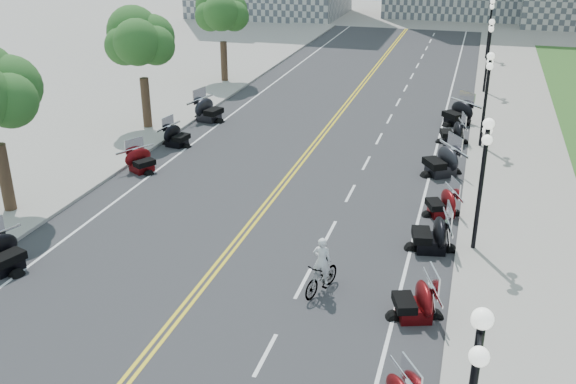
# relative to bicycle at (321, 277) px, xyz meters

# --- Properties ---
(ground) EXTENTS (160.00, 160.00, 0.00)m
(ground) POSITION_rel_bicycle_xyz_m (-3.91, 0.34, -0.56)
(ground) COLOR gray
(road) EXTENTS (16.00, 90.00, 0.01)m
(road) POSITION_rel_bicycle_xyz_m (-3.91, 10.34, -0.56)
(road) COLOR #333335
(road) RESTS_ON ground
(centerline_yellow_a) EXTENTS (0.12, 90.00, 0.00)m
(centerline_yellow_a) POSITION_rel_bicycle_xyz_m (-4.03, 10.34, -0.55)
(centerline_yellow_a) COLOR yellow
(centerline_yellow_a) RESTS_ON road
(centerline_yellow_b) EXTENTS (0.12, 90.00, 0.00)m
(centerline_yellow_b) POSITION_rel_bicycle_xyz_m (-3.79, 10.34, -0.55)
(centerline_yellow_b) COLOR yellow
(centerline_yellow_b) RESTS_ON road
(edge_line_north) EXTENTS (0.12, 90.00, 0.00)m
(edge_line_north) POSITION_rel_bicycle_xyz_m (2.49, 10.34, -0.55)
(edge_line_north) COLOR white
(edge_line_north) RESTS_ON road
(edge_line_south) EXTENTS (0.12, 90.00, 0.00)m
(edge_line_south) POSITION_rel_bicycle_xyz_m (-10.31, 10.34, -0.55)
(edge_line_south) COLOR white
(edge_line_south) RESTS_ON road
(lane_dash_5) EXTENTS (0.12, 2.00, 0.00)m
(lane_dash_5) POSITION_rel_bicycle_xyz_m (-0.71, -3.66, -0.55)
(lane_dash_5) COLOR white
(lane_dash_5) RESTS_ON road
(lane_dash_6) EXTENTS (0.12, 2.00, 0.00)m
(lane_dash_6) POSITION_rel_bicycle_xyz_m (-0.71, 0.34, -0.55)
(lane_dash_6) COLOR white
(lane_dash_6) RESTS_ON road
(lane_dash_7) EXTENTS (0.12, 2.00, 0.00)m
(lane_dash_7) POSITION_rel_bicycle_xyz_m (-0.71, 4.34, -0.55)
(lane_dash_7) COLOR white
(lane_dash_7) RESTS_ON road
(lane_dash_8) EXTENTS (0.12, 2.00, 0.00)m
(lane_dash_8) POSITION_rel_bicycle_xyz_m (-0.71, 8.34, -0.55)
(lane_dash_8) COLOR white
(lane_dash_8) RESTS_ON road
(lane_dash_9) EXTENTS (0.12, 2.00, 0.00)m
(lane_dash_9) POSITION_rel_bicycle_xyz_m (-0.71, 12.34, -0.55)
(lane_dash_9) COLOR white
(lane_dash_9) RESTS_ON road
(lane_dash_10) EXTENTS (0.12, 2.00, 0.00)m
(lane_dash_10) POSITION_rel_bicycle_xyz_m (-0.71, 16.34, -0.55)
(lane_dash_10) COLOR white
(lane_dash_10) RESTS_ON road
(lane_dash_11) EXTENTS (0.12, 2.00, 0.00)m
(lane_dash_11) POSITION_rel_bicycle_xyz_m (-0.71, 20.34, -0.55)
(lane_dash_11) COLOR white
(lane_dash_11) RESTS_ON road
(lane_dash_12) EXTENTS (0.12, 2.00, 0.00)m
(lane_dash_12) POSITION_rel_bicycle_xyz_m (-0.71, 24.34, -0.55)
(lane_dash_12) COLOR white
(lane_dash_12) RESTS_ON road
(lane_dash_13) EXTENTS (0.12, 2.00, 0.00)m
(lane_dash_13) POSITION_rel_bicycle_xyz_m (-0.71, 28.34, -0.55)
(lane_dash_13) COLOR white
(lane_dash_13) RESTS_ON road
(lane_dash_14) EXTENTS (0.12, 2.00, 0.00)m
(lane_dash_14) POSITION_rel_bicycle_xyz_m (-0.71, 32.34, -0.55)
(lane_dash_14) COLOR white
(lane_dash_14) RESTS_ON road
(lane_dash_15) EXTENTS (0.12, 2.00, 0.00)m
(lane_dash_15) POSITION_rel_bicycle_xyz_m (-0.71, 36.34, -0.55)
(lane_dash_15) COLOR white
(lane_dash_15) RESTS_ON road
(lane_dash_16) EXTENTS (0.12, 2.00, 0.00)m
(lane_dash_16) POSITION_rel_bicycle_xyz_m (-0.71, 40.34, -0.55)
(lane_dash_16) COLOR white
(lane_dash_16) RESTS_ON road
(lane_dash_17) EXTENTS (0.12, 2.00, 0.00)m
(lane_dash_17) POSITION_rel_bicycle_xyz_m (-0.71, 44.34, -0.55)
(lane_dash_17) COLOR white
(lane_dash_17) RESTS_ON road
(lane_dash_18) EXTENTS (0.12, 2.00, 0.00)m
(lane_dash_18) POSITION_rel_bicycle_xyz_m (-0.71, 48.34, -0.55)
(lane_dash_18) COLOR white
(lane_dash_18) RESTS_ON road
(lane_dash_19) EXTENTS (0.12, 2.00, 0.00)m
(lane_dash_19) POSITION_rel_bicycle_xyz_m (-0.71, 52.34, -0.55)
(lane_dash_19) COLOR white
(lane_dash_19) RESTS_ON road
(sidewalk_north) EXTENTS (5.00, 90.00, 0.15)m
(sidewalk_north) POSITION_rel_bicycle_xyz_m (6.59, 10.34, -0.49)
(sidewalk_north) COLOR #9E9991
(sidewalk_north) RESTS_ON ground
(sidewalk_south) EXTENTS (5.00, 90.00, 0.15)m
(sidewalk_south) POSITION_rel_bicycle_xyz_m (-14.41, 10.34, -0.49)
(sidewalk_south) COLOR #9E9991
(sidewalk_south) RESTS_ON ground
(street_lamp_2) EXTENTS (0.50, 1.20, 4.90)m
(street_lamp_2) POSITION_rel_bicycle_xyz_m (4.69, 4.34, 2.04)
(street_lamp_2) COLOR black
(street_lamp_2) RESTS_ON sidewalk_north
(street_lamp_3) EXTENTS (0.50, 1.20, 4.90)m
(street_lamp_3) POSITION_rel_bicycle_xyz_m (4.69, 16.34, 2.04)
(street_lamp_3) COLOR black
(street_lamp_3) RESTS_ON sidewalk_north
(street_lamp_4) EXTENTS (0.50, 1.20, 4.90)m
(street_lamp_4) POSITION_rel_bicycle_xyz_m (4.69, 28.34, 2.04)
(street_lamp_4) COLOR black
(street_lamp_4) RESTS_ON sidewalk_north
(street_lamp_5) EXTENTS (0.50, 1.20, 4.90)m
(street_lamp_5) POSITION_rel_bicycle_xyz_m (4.69, 40.34, 2.04)
(street_lamp_5) COLOR black
(street_lamp_5) RESTS_ON sidewalk_north
(tree_3) EXTENTS (4.80, 4.80, 9.20)m
(tree_3) POSITION_rel_bicycle_xyz_m (-13.91, 14.34, 4.19)
(tree_3) COLOR #235619
(tree_3) RESTS_ON sidewalk_south
(tree_4) EXTENTS (4.80, 4.80, 9.20)m
(tree_4) POSITION_rel_bicycle_xyz_m (-13.91, 26.34, 4.19)
(tree_4) COLOR #235619
(tree_4) RESTS_ON sidewalk_south
(motorcycle_n_5) EXTENTS (2.43, 2.43, 1.33)m
(motorcycle_n_5) POSITION_rel_bicycle_xyz_m (3.07, -0.60, 0.10)
(motorcycle_n_5) COLOR #590A0C
(motorcycle_n_5) RESTS_ON road
(motorcycle_n_6) EXTENTS (2.44, 2.44, 1.46)m
(motorcycle_n_6) POSITION_rel_bicycle_xyz_m (3.16, 3.98, 0.16)
(motorcycle_n_6) COLOR black
(motorcycle_n_6) RESTS_ON road
(motorcycle_n_7) EXTENTS (2.35, 2.35, 1.25)m
(motorcycle_n_7) POSITION_rel_bicycle_xyz_m (3.32, 7.16, 0.06)
(motorcycle_n_7) COLOR #590A0C
(motorcycle_n_7) RESTS_ON road
(motorcycle_n_8) EXTENTS (3.10, 3.10, 1.57)m
(motorcycle_n_8) POSITION_rel_bicycle_xyz_m (2.96, 11.78, 0.22)
(motorcycle_n_8) COLOR black
(motorcycle_n_8) RESTS_ON road
(motorcycle_n_9) EXTENTS (2.30, 2.30, 1.34)m
(motorcycle_n_9) POSITION_rel_bicycle_xyz_m (3.19, 16.79, 0.11)
(motorcycle_n_9) COLOR black
(motorcycle_n_9) RESTS_ON road
(motorcycle_n_10) EXTENTS (3.14, 3.14, 1.55)m
(motorcycle_n_10) POSITION_rel_bicycle_xyz_m (3.27, 20.34, 0.21)
(motorcycle_n_10) COLOR black
(motorcycle_n_10) RESTS_ON road
(motorcycle_s_5) EXTENTS (2.57, 2.57, 1.42)m
(motorcycle_s_5) POSITION_rel_bicycle_xyz_m (-10.94, -1.75, 0.15)
(motorcycle_s_5) COLOR black
(motorcycle_s_5) RESTS_ON road
(motorcycle_s_7) EXTENTS (2.45, 2.45, 1.26)m
(motorcycle_s_7) POSITION_rel_bicycle_xyz_m (-10.96, 8.13, 0.07)
(motorcycle_s_7) COLOR #590A0C
(motorcycle_s_7) RESTS_ON road
(motorcycle_s_8) EXTENTS (2.10, 2.10, 1.28)m
(motorcycle_s_8) POSITION_rel_bicycle_xyz_m (-10.97, 12.06, 0.08)
(motorcycle_s_8) COLOR black
(motorcycle_s_8) RESTS_ON road
(motorcycle_s_9) EXTENTS (2.64, 2.64, 1.55)m
(motorcycle_s_9) POSITION_rel_bicycle_xyz_m (-11.14, 16.84, 0.21)
(motorcycle_s_9) COLOR black
(motorcycle_s_9) RESTS_ON road
(bicycle) EXTENTS (1.12, 1.95, 1.13)m
(bicycle) POSITION_rel_bicycle_xyz_m (0.00, 0.00, 0.00)
(bicycle) COLOR #A51414
(bicycle) RESTS_ON road
(cyclist_rider) EXTENTS (0.60, 0.39, 1.65)m
(cyclist_rider) POSITION_rel_bicycle_xyz_m (0.00, 0.00, 1.39)
(cyclist_rider) COLOR silver
(cyclist_rider) RESTS_ON bicycle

